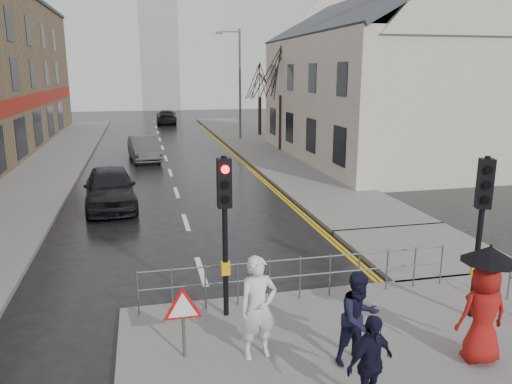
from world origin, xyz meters
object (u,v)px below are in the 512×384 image
pedestrian_with_umbrella (485,301)px  car_mid (144,149)px  car_parked (110,188)px  pedestrian_b (359,318)px  pedestrian_d (370,364)px  pedestrian_a (258,308)px

pedestrian_with_umbrella → car_mid: 23.67m
pedestrian_with_umbrella → car_parked: size_ratio=0.46×
pedestrian_b → pedestrian_d: bearing=-121.7°
pedestrian_d → car_mid: (-3.05, 23.79, -0.20)m
car_mid → pedestrian_with_umbrella: bearing=-83.5°
pedestrian_b → pedestrian_a: bearing=146.6°
pedestrian_with_umbrella → car_parked: 14.40m
pedestrian_with_umbrella → car_mid: size_ratio=0.50×
pedestrian_a → pedestrian_d: bearing=-60.1°
pedestrian_with_umbrella → car_parked: bearing=118.8°
car_parked → car_mid: car_parked is taller
pedestrian_with_umbrella → car_mid: (-5.54, 23.01, -0.57)m
pedestrian_a → car_parked: pedestrian_a is taller
pedestrian_a → pedestrian_with_umbrella: pedestrian_with_umbrella is taller
pedestrian_b → pedestrian_d: pedestrian_b is taller
pedestrian_b → car_mid: pedestrian_b is taller
pedestrian_a → pedestrian_b: (1.67, -0.56, -0.11)m
pedestrian_d → car_parked: 14.12m
pedestrian_b → pedestrian_with_umbrella: 2.18m
pedestrian_with_umbrella → pedestrian_a: bearing=165.0°
pedestrian_with_umbrella → pedestrian_d: bearing=-162.4°
pedestrian_with_umbrella → pedestrian_d: (-2.49, -0.79, -0.37)m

